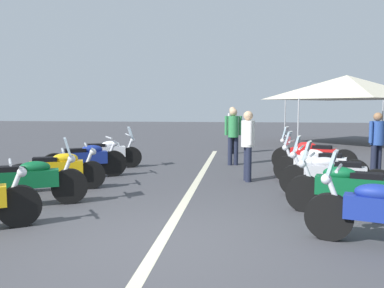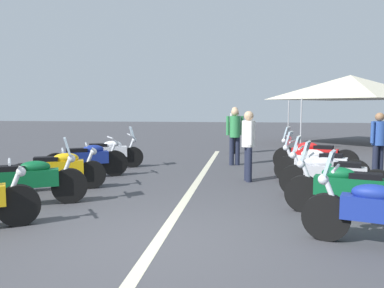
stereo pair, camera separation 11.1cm
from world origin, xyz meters
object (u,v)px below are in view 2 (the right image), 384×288
at_px(motorcycle_left_row_1, 27,180).
at_px(bystander_3, 235,132).
at_px(bystander_0, 248,140).
at_px(event_tent, 350,87).
at_px(motorcycle_left_row_3, 87,160).
at_px(motorcycle_right_row_4, 313,156).
at_px(motorcycle_left_row_4, 107,153).
at_px(bystander_1, 379,139).
at_px(motorcycle_right_row_1, 348,188).
at_px(motorcycle_right_row_2, 333,175).
at_px(motorcycle_right_row_3, 319,165).
at_px(motorcycle_left_row_2, 58,169).
at_px(bystander_2, 235,126).

relative_size(motorcycle_left_row_1, bystander_3, 1.16).
relative_size(bystander_0, event_tent, 0.30).
bearing_deg(motorcycle_left_row_3, motorcycle_right_row_4, -16.96).
distance_m(motorcycle_left_row_4, bystander_1, 7.27).
bearing_deg(motorcycle_right_row_1, motorcycle_left_row_1, 18.16).
distance_m(bystander_0, event_tent, 10.75).
bearing_deg(motorcycle_left_row_1, bystander_0, 9.72).
distance_m(motorcycle_right_row_4, event_tent, 8.97).
relative_size(motorcycle_right_row_1, bystander_1, 1.24).
relative_size(motorcycle_left_row_1, motorcycle_right_row_2, 0.96).
relative_size(motorcycle_right_row_3, bystander_3, 1.19).
bearing_deg(motorcycle_left_row_2, motorcycle_right_row_4, 2.48).
bearing_deg(event_tent, motorcycle_left_row_2, 142.36).
xyz_separation_m(motorcycle_left_row_1, bystander_0, (2.92, -3.90, 0.51)).
distance_m(motorcycle_left_row_3, bystander_3, 4.49).
relative_size(motorcycle_left_row_3, event_tent, 0.34).
distance_m(bystander_1, bystander_3, 3.94).
height_order(motorcycle_left_row_3, motorcycle_right_row_1, motorcycle_right_row_1).
height_order(motorcycle_right_row_3, bystander_0, bystander_0).
bearing_deg(motorcycle_right_row_1, motorcycle_left_row_2, 4.46).
relative_size(motorcycle_left_row_1, bystander_0, 1.19).
bearing_deg(motorcycle_right_row_3, motorcycle_right_row_4, -76.71).
xyz_separation_m(motorcycle_right_row_2, bystander_1, (2.66, -1.65, 0.49)).
distance_m(bystander_1, event_tent, 8.77).
distance_m(motorcycle_left_row_1, motorcycle_left_row_4, 4.33).
height_order(motorcycle_right_row_1, motorcycle_right_row_4, motorcycle_right_row_4).
xyz_separation_m(motorcycle_left_row_3, motorcycle_right_row_3, (-0.05, -5.56, -0.00)).
height_order(motorcycle_right_row_2, bystander_2, bystander_2).
bearing_deg(motorcycle_right_row_3, motorcycle_left_row_1, 44.55).
xyz_separation_m(motorcycle_left_row_1, motorcycle_left_row_2, (1.35, 0.08, -0.02)).
bearing_deg(motorcycle_right_row_2, motorcycle_left_row_2, 14.78).
bearing_deg(bystander_1, bystander_3, -143.14).
xyz_separation_m(bystander_1, bystander_2, (4.36, 3.74, 0.09)).
bearing_deg(motorcycle_left_row_1, bystander_1, 2.10).
relative_size(motorcycle_right_row_3, motorcycle_right_row_4, 0.95).
relative_size(motorcycle_left_row_3, bystander_1, 1.14).
bearing_deg(motorcycle_left_row_1, event_tent, 28.63).
relative_size(motorcycle_left_row_2, bystander_1, 1.16).
distance_m(motorcycle_right_row_1, bystander_1, 4.26).
bearing_deg(motorcycle_right_row_1, motorcycle_left_row_4, -20.11).
xyz_separation_m(motorcycle_right_row_3, bystander_0, (0.17, 1.59, 0.52)).
relative_size(motorcycle_right_row_4, event_tent, 0.39).
height_order(motorcycle_left_row_1, bystander_3, bystander_3).
distance_m(motorcycle_right_row_3, bystander_0, 1.68).
height_order(bystander_0, bystander_2, bystander_2).
xyz_separation_m(motorcycle_left_row_2, motorcycle_right_row_3, (1.40, -5.58, 0.01)).
bearing_deg(motorcycle_left_row_3, bystander_0, -29.73).
relative_size(motorcycle_right_row_1, motorcycle_right_row_3, 0.99).
bearing_deg(bystander_2, motorcycle_left_row_4, 80.84).
xyz_separation_m(motorcycle_left_row_3, motorcycle_right_row_1, (-2.69, -5.54, -0.00)).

